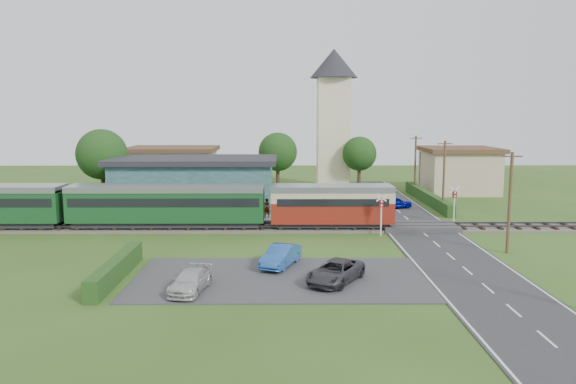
{
  "coord_description": "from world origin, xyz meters",
  "views": [
    {
      "loc": [
        -1.18,
        -43.73,
        9.59
      ],
      "look_at": [
        -0.9,
        4.0,
        2.88
      ],
      "focal_mm": 35.0,
      "sensor_mm": 36.0,
      "label": 1
    }
  ],
  "objects_px": {
    "car_on_road": "(395,202)",
    "car_park_dark": "(335,272)",
    "train": "(128,204)",
    "pedestrian_near": "(267,208)",
    "equipment_hut": "(94,203)",
    "car_park_blue": "(281,256)",
    "church_tower": "(333,108)",
    "house_east": "(459,170)",
    "crossing_signal_near": "(381,209)",
    "station_building": "(195,184)",
    "pedestrian_far": "(108,209)",
    "house_west": "(172,169)",
    "crossing_signal_far": "(454,200)",
    "car_park_silver": "(190,281)"
  },
  "relations": [
    {
      "from": "train",
      "to": "pedestrian_near",
      "type": "bearing_deg",
      "value": 15.43
    },
    {
      "from": "house_west",
      "to": "crossing_signal_far",
      "type": "distance_m",
      "value": 35.26
    },
    {
      "from": "train",
      "to": "crossing_signal_far",
      "type": "relative_size",
      "value": 13.18
    },
    {
      "from": "train",
      "to": "house_east",
      "type": "bearing_deg",
      "value": 32.84
    },
    {
      "from": "car_on_road",
      "to": "car_park_silver",
      "type": "bearing_deg",
      "value": 129.46
    },
    {
      "from": "station_building",
      "to": "car_park_blue",
      "type": "bearing_deg",
      "value": -67.32
    },
    {
      "from": "house_west",
      "to": "car_park_silver",
      "type": "distance_m",
      "value": 40.51
    },
    {
      "from": "equipment_hut",
      "to": "pedestrian_near",
      "type": "xyz_separation_m",
      "value": [
        15.22,
        -0.08,
        -0.44
      ]
    },
    {
      "from": "car_park_blue",
      "to": "pedestrian_far",
      "type": "bearing_deg",
      "value": 158.12
    },
    {
      "from": "car_on_road",
      "to": "car_park_dark",
      "type": "bearing_deg",
      "value": 142.54
    },
    {
      "from": "car_on_road",
      "to": "pedestrian_near",
      "type": "relative_size",
      "value": 2.05
    },
    {
      "from": "car_park_blue",
      "to": "crossing_signal_far",
      "type": "bearing_deg",
      "value": 63.75
    },
    {
      "from": "train",
      "to": "station_building",
      "type": "bearing_deg",
      "value": 65.61
    },
    {
      "from": "car_park_blue",
      "to": "train",
      "type": "bearing_deg",
      "value": 158.72
    },
    {
      "from": "house_east",
      "to": "car_on_road",
      "type": "relative_size",
      "value": 2.51
    },
    {
      "from": "equipment_hut",
      "to": "car_park_blue",
      "type": "height_order",
      "value": "equipment_hut"
    },
    {
      "from": "pedestrian_near",
      "to": "car_park_blue",
      "type": "bearing_deg",
      "value": 80.59
    },
    {
      "from": "station_building",
      "to": "crossing_signal_near",
      "type": "xyz_separation_m",
      "value": [
        16.4,
        -11.4,
        -0.55
      ]
    },
    {
      "from": "church_tower",
      "to": "car_on_road",
      "type": "height_order",
      "value": "church_tower"
    },
    {
      "from": "crossing_signal_near",
      "to": "crossing_signal_far",
      "type": "distance_m",
      "value": 8.65
    },
    {
      "from": "house_east",
      "to": "pedestrian_far",
      "type": "relative_size",
      "value": 4.89
    },
    {
      "from": "equipment_hut",
      "to": "crossing_signal_near",
      "type": "height_order",
      "value": "crossing_signal_near"
    },
    {
      "from": "church_tower",
      "to": "station_building",
      "type": "bearing_deg",
      "value": -131.41
    },
    {
      "from": "crossing_signal_near",
      "to": "house_west",
      "type": "bearing_deg",
      "value": 130.11
    },
    {
      "from": "house_east",
      "to": "pedestrian_far",
      "type": "xyz_separation_m",
      "value": [
        -36.62,
        -19.39,
        -1.45
      ]
    },
    {
      "from": "crossing_signal_near",
      "to": "pedestrian_near",
      "type": "xyz_separation_m",
      "value": [
        -9.18,
        5.53,
        -0.84
      ]
    },
    {
      "from": "station_building",
      "to": "train",
      "type": "xyz_separation_m",
      "value": [
        -4.08,
        -8.99,
        -0.52
      ]
    },
    {
      "from": "church_tower",
      "to": "house_east",
      "type": "relative_size",
      "value": 2.0
    },
    {
      "from": "crossing_signal_far",
      "to": "car_park_blue",
      "type": "xyz_separation_m",
      "value": [
        -15.04,
        -13.89,
        -1.4
      ]
    },
    {
      "from": "church_tower",
      "to": "car_park_dark",
      "type": "bearing_deg",
      "value": -94.62
    },
    {
      "from": "train",
      "to": "car_on_road",
      "type": "distance_m",
      "value": 26.16
    },
    {
      "from": "house_east",
      "to": "crossing_signal_far",
      "type": "bearing_deg",
      "value": -108.08
    },
    {
      "from": "church_tower",
      "to": "house_east",
      "type": "distance_m",
      "value": 17.21
    },
    {
      "from": "car_on_road",
      "to": "car_park_silver",
      "type": "xyz_separation_m",
      "value": [
        -16.22,
        -26.71,
        -0.0
      ]
    },
    {
      "from": "crossing_signal_near",
      "to": "pedestrian_far",
      "type": "xyz_separation_m",
      "value": [
        -23.02,
        5.02,
        -0.79
      ]
    },
    {
      "from": "house_west",
      "to": "car_on_road",
      "type": "distance_m",
      "value": 28.13
    },
    {
      "from": "house_west",
      "to": "station_building",
      "type": "bearing_deg",
      "value": -70.35
    },
    {
      "from": "crossing_signal_near",
      "to": "church_tower",
      "type": "bearing_deg",
      "value": 92.82
    },
    {
      "from": "house_west",
      "to": "car_park_blue",
      "type": "bearing_deg",
      "value": -68.54
    },
    {
      "from": "car_on_road",
      "to": "church_tower",
      "type": "bearing_deg",
      "value": -1.83
    },
    {
      "from": "car_park_dark",
      "to": "house_west",
      "type": "bearing_deg",
      "value": 144.17
    },
    {
      "from": "station_building",
      "to": "car_park_blue",
      "type": "relative_size",
      "value": 3.99
    },
    {
      "from": "crossing_signal_far",
      "to": "car_park_silver",
      "type": "distance_m",
      "value": 27.46
    },
    {
      "from": "equipment_hut",
      "to": "car_park_dark",
      "type": "xyz_separation_m",
      "value": [
        19.69,
        -18.12,
        -1.05
      ]
    },
    {
      "from": "car_park_blue",
      "to": "pedestrian_far",
      "type": "height_order",
      "value": "pedestrian_far"
    },
    {
      "from": "station_building",
      "to": "pedestrian_far",
      "type": "bearing_deg",
      "value": -136.04
    },
    {
      "from": "station_building",
      "to": "house_west",
      "type": "height_order",
      "value": "house_west"
    },
    {
      "from": "car_park_blue",
      "to": "car_park_silver",
      "type": "xyz_separation_m",
      "value": [
        -4.83,
        -5.0,
        -0.09
      ]
    },
    {
      "from": "house_west",
      "to": "crossing_signal_far",
      "type": "relative_size",
      "value": 3.3
    },
    {
      "from": "church_tower",
      "to": "house_east",
      "type": "height_order",
      "value": "church_tower"
    }
  ]
}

